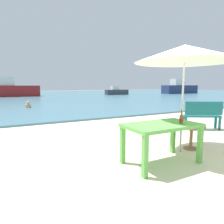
{
  "coord_description": "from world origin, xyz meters",
  "views": [
    {
      "loc": [
        -3.49,
        -2.62,
        1.45
      ],
      "look_at": [
        -0.51,
        3.0,
        0.6
      ],
      "focal_mm": 31.2,
      "sensor_mm": 36.0,
      "label": 1
    }
  ],
  "objects_px": {
    "picnic_table_green": "(162,130)",
    "boat_ferry": "(116,91)",
    "patio_umbrella": "(185,54)",
    "bench_teal_center": "(202,114)",
    "boat_sailboat": "(10,90)",
    "boat_barge": "(179,88)",
    "swimmer_person": "(28,105)",
    "beer_bottle_amber": "(181,118)",
    "side_table_wood": "(191,134)"
  },
  "relations": [
    {
      "from": "boat_sailboat",
      "to": "side_table_wood",
      "type": "bearing_deg",
      "value": -82.31
    },
    {
      "from": "boat_ferry",
      "to": "boat_barge",
      "type": "bearing_deg",
      "value": -4.5
    },
    {
      "from": "patio_umbrella",
      "to": "boat_ferry",
      "type": "distance_m",
      "value": 27.32
    },
    {
      "from": "side_table_wood",
      "to": "boat_ferry",
      "type": "distance_m",
      "value": 27.1
    },
    {
      "from": "patio_umbrella",
      "to": "bench_teal_center",
      "type": "relative_size",
      "value": 1.89
    },
    {
      "from": "patio_umbrella",
      "to": "bench_teal_center",
      "type": "height_order",
      "value": "patio_umbrella"
    },
    {
      "from": "patio_umbrella",
      "to": "side_table_wood",
      "type": "height_order",
      "value": "patio_umbrella"
    },
    {
      "from": "side_table_wood",
      "to": "boat_sailboat",
      "type": "relative_size",
      "value": 0.08
    },
    {
      "from": "swimmer_person",
      "to": "boat_ferry",
      "type": "distance_m",
      "value": 19.97
    },
    {
      "from": "beer_bottle_amber",
      "to": "swimmer_person",
      "type": "distance_m",
      "value": 11.12
    },
    {
      "from": "beer_bottle_amber",
      "to": "boat_barge",
      "type": "relative_size",
      "value": 0.04
    },
    {
      "from": "picnic_table_green",
      "to": "beer_bottle_amber",
      "type": "xyz_separation_m",
      "value": [
        0.34,
        -0.14,
        0.2
      ]
    },
    {
      "from": "patio_umbrella",
      "to": "side_table_wood",
      "type": "bearing_deg",
      "value": 4.04
    },
    {
      "from": "side_table_wood",
      "to": "boat_ferry",
      "type": "relative_size",
      "value": 0.14
    },
    {
      "from": "picnic_table_green",
      "to": "boat_barge",
      "type": "distance_m",
      "value": 35.08
    },
    {
      "from": "bench_teal_center",
      "to": "boat_sailboat",
      "type": "relative_size",
      "value": 0.17
    },
    {
      "from": "side_table_wood",
      "to": "swimmer_person",
      "type": "distance_m",
      "value": 10.83
    },
    {
      "from": "picnic_table_green",
      "to": "patio_umbrella",
      "type": "bearing_deg",
      "value": 19.41
    },
    {
      "from": "beer_bottle_amber",
      "to": "side_table_wood",
      "type": "relative_size",
      "value": 0.49
    },
    {
      "from": "picnic_table_green",
      "to": "boat_ferry",
      "type": "height_order",
      "value": "boat_ferry"
    },
    {
      "from": "boat_ferry",
      "to": "boat_barge",
      "type": "distance_m",
      "value": 12.99
    },
    {
      "from": "bench_teal_center",
      "to": "boat_ferry",
      "type": "bearing_deg",
      "value": 67.27
    },
    {
      "from": "swimmer_person",
      "to": "boat_barge",
      "type": "height_order",
      "value": "boat_barge"
    },
    {
      "from": "picnic_table_green",
      "to": "beer_bottle_amber",
      "type": "bearing_deg",
      "value": -22.92
    },
    {
      "from": "beer_bottle_amber",
      "to": "boat_barge",
      "type": "xyz_separation_m",
      "value": [
        25.49,
        23.88,
        0.19
      ]
    },
    {
      "from": "bench_teal_center",
      "to": "swimmer_person",
      "type": "relative_size",
      "value": 2.97
    },
    {
      "from": "patio_umbrella",
      "to": "boat_sailboat",
      "type": "distance_m",
      "value": 25.99
    },
    {
      "from": "swimmer_person",
      "to": "boat_barge",
      "type": "distance_m",
      "value": 30.15
    },
    {
      "from": "beer_bottle_amber",
      "to": "bench_teal_center",
      "type": "xyz_separation_m",
      "value": [
        2.83,
        1.69,
        -0.31
      ]
    },
    {
      "from": "bench_teal_center",
      "to": "boat_barge",
      "type": "relative_size",
      "value": 0.17
    },
    {
      "from": "swimmer_person",
      "to": "boat_ferry",
      "type": "xyz_separation_m",
      "value": [
        14.3,
        13.93,
        0.34
      ]
    },
    {
      "from": "boat_sailboat",
      "to": "boat_barge",
      "type": "xyz_separation_m",
      "value": [
        28.12,
        -2.34,
        0.05
      ]
    },
    {
      "from": "side_table_wood",
      "to": "beer_bottle_amber",
      "type": "bearing_deg",
      "value": -151.74
    },
    {
      "from": "boat_ferry",
      "to": "boat_barge",
      "type": "height_order",
      "value": "boat_barge"
    },
    {
      "from": "swimmer_person",
      "to": "boat_sailboat",
      "type": "distance_m",
      "value": 15.29
    },
    {
      "from": "picnic_table_green",
      "to": "swimmer_person",
      "type": "xyz_separation_m",
      "value": [
        -1.41,
        10.83,
        -0.41
      ]
    },
    {
      "from": "picnic_table_green",
      "to": "patio_umbrella",
      "type": "relative_size",
      "value": 0.61
    },
    {
      "from": "picnic_table_green",
      "to": "boat_barge",
      "type": "xyz_separation_m",
      "value": [
        25.83,
        23.74,
        0.39
      ]
    },
    {
      "from": "bench_teal_center",
      "to": "boat_sailboat",
      "type": "height_order",
      "value": "boat_sailboat"
    },
    {
      "from": "swimmer_person",
      "to": "boat_ferry",
      "type": "bearing_deg",
      "value": 44.24
    },
    {
      "from": "beer_bottle_amber",
      "to": "patio_umbrella",
      "type": "height_order",
      "value": "patio_umbrella"
    },
    {
      "from": "patio_umbrella",
      "to": "boat_barge",
      "type": "height_order",
      "value": "boat_barge"
    },
    {
      "from": "patio_umbrella",
      "to": "side_table_wood",
      "type": "xyz_separation_m",
      "value": [
        0.36,
        0.03,
        -1.76
      ]
    },
    {
      "from": "boat_ferry",
      "to": "beer_bottle_amber",
      "type": "bearing_deg",
      "value": -116.77
    },
    {
      "from": "boat_ferry",
      "to": "patio_umbrella",
      "type": "bearing_deg",
      "value": -116.26
    },
    {
      "from": "boat_ferry",
      "to": "swimmer_person",
      "type": "bearing_deg",
      "value": -135.76
    },
    {
      "from": "beer_bottle_amber",
      "to": "boat_sailboat",
      "type": "relative_size",
      "value": 0.04
    },
    {
      "from": "patio_umbrella",
      "to": "boat_barge",
      "type": "relative_size",
      "value": 0.31
    },
    {
      "from": "picnic_table_green",
      "to": "swimmer_person",
      "type": "distance_m",
      "value": 10.93
    },
    {
      "from": "bench_teal_center",
      "to": "boat_ferry",
      "type": "height_order",
      "value": "boat_ferry"
    }
  ]
}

